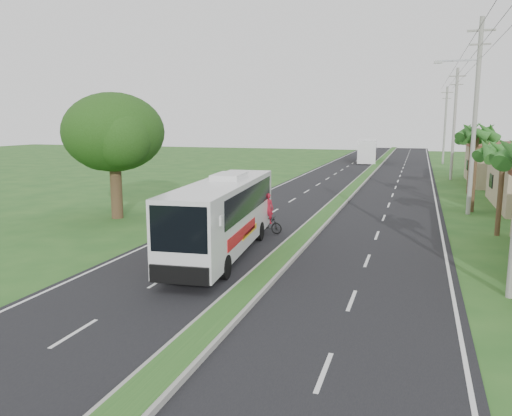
% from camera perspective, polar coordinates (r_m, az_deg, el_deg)
% --- Properties ---
extents(ground, '(180.00, 180.00, 0.00)m').
position_cam_1_polar(ground, '(17.70, -0.57, -9.35)').
color(ground, '#24531E').
rests_on(ground, ground).
extents(road_asphalt, '(14.00, 160.00, 0.02)m').
position_cam_1_polar(road_asphalt, '(36.69, 9.47, 0.61)').
color(road_asphalt, black).
rests_on(road_asphalt, ground).
extents(median_strip, '(1.20, 160.00, 0.18)m').
position_cam_1_polar(median_strip, '(36.68, 9.48, 0.75)').
color(median_strip, gray).
rests_on(median_strip, ground).
extents(lane_edge_left, '(0.12, 160.00, 0.01)m').
position_cam_1_polar(lane_edge_left, '(38.25, -0.49, 1.10)').
color(lane_edge_left, silver).
rests_on(lane_edge_left, ground).
extents(lane_edge_right, '(0.12, 160.00, 0.01)m').
position_cam_1_polar(lane_edge_right, '(36.33, 19.97, 0.04)').
color(lane_edge_right, silver).
rests_on(lane_edge_right, ground).
extents(palm_verge_b, '(2.40, 2.40, 5.05)m').
position_cam_1_polar(palm_verge_b, '(28.16, 26.47, 5.85)').
color(palm_verge_b, '#473321').
rests_on(palm_verge_b, ground).
extents(palm_verge_c, '(2.40, 2.40, 5.85)m').
position_cam_1_polar(palm_verge_c, '(35.01, 23.98, 7.87)').
color(palm_verge_c, '#473321').
rests_on(palm_verge_c, ground).
extents(palm_verge_d, '(2.40, 2.40, 5.25)m').
position_cam_1_polar(palm_verge_d, '(44.03, 23.43, 7.40)').
color(palm_verge_d, '#473321').
rests_on(palm_verge_d, ground).
extents(shade_tree, '(6.30, 6.00, 7.54)m').
position_cam_1_polar(shade_tree, '(31.21, -16.11, 8.02)').
color(shade_tree, '#473321').
rests_on(shade_tree, ground).
extents(utility_pole_b, '(3.20, 0.28, 12.00)m').
position_cam_1_polar(utility_pole_b, '(33.98, 23.72, 9.77)').
color(utility_pole_b, gray).
rests_on(utility_pole_b, ground).
extents(utility_pole_c, '(1.60, 0.28, 11.00)m').
position_cam_1_polar(utility_pole_c, '(53.92, 21.72, 9.01)').
color(utility_pole_c, gray).
rests_on(utility_pole_c, ground).
extents(utility_pole_d, '(1.60, 0.28, 10.50)m').
position_cam_1_polar(utility_pole_d, '(73.90, 20.80, 8.92)').
color(utility_pole_d, gray).
rests_on(utility_pole_d, ground).
extents(coach_bus_main, '(3.35, 10.99, 3.50)m').
position_cam_1_polar(coach_bus_main, '(21.93, -3.73, -0.41)').
color(coach_bus_main, silver).
rests_on(coach_bus_main, ground).
extents(coach_bus_far, '(3.32, 11.28, 3.24)m').
position_cam_1_polar(coach_bus_far, '(74.62, 12.60, 6.56)').
color(coach_bus_far, white).
rests_on(coach_bus_far, ground).
extents(motorcyclist, '(1.65, 0.74, 2.16)m').
position_cam_1_polar(motorcyclist, '(26.14, 1.40, -1.27)').
color(motorcyclist, black).
rests_on(motorcyclist, ground).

